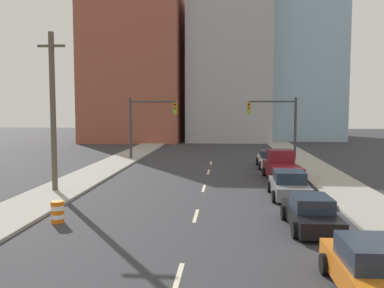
% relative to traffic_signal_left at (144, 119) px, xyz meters
% --- Properties ---
extents(sidewalk_left, '(3.26, 90.18, 0.15)m').
position_rel_traffic_signal_left_xyz_m(sidewalk_left, '(-2.03, 7.76, -3.82)').
color(sidewalk_left, '#9E9B93').
rests_on(sidewalk_left, ground).
extents(sidewalk_right, '(3.26, 90.18, 0.15)m').
position_rel_traffic_signal_left_xyz_m(sidewalk_right, '(14.95, 7.76, -3.82)').
color(sidewalk_right, '#9E9B93').
rests_on(sidewalk_right, ground).
extents(lane_stripe_at_9m, '(0.16, 2.40, 0.01)m').
position_rel_traffic_signal_left_xyz_m(lane_stripe_at_9m, '(6.46, -28.28, -3.89)').
color(lane_stripe_at_9m, beige).
rests_on(lane_stripe_at_9m, ground).
extents(lane_stripe_at_16m, '(0.16, 2.40, 0.01)m').
position_rel_traffic_signal_left_xyz_m(lane_stripe_at_16m, '(6.46, -21.00, -3.89)').
color(lane_stripe_at_16m, beige).
rests_on(lane_stripe_at_16m, ground).
extents(lane_stripe_at_23m, '(0.16, 2.40, 0.01)m').
position_rel_traffic_signal_left_xyz_m(lane_stripe_at_23m, '(6.46, -14.25, -3.89)').
color(lane_stripe_at_23m, beige).
rests_on(lane_stripe_at_23m, ground).
extents(lane_stripe_at_30m, '(0.16, 2.40, 0.01)m').
position_rel_traffic_signal_left_xyz_m(lane_stripe_at_30m, '(6.46, -7.50, -3.89)').
color(lane_stripe_at_30m, beige).
rests_on(lane_stripe_at_30m, ground).
extents(lane_stripe_at_35m, '(0.16, 2.40, 0.01)m').
position_rel_traffic_signal_left_xyz_m(lane_stripe_at_35m, '(6.46, -2.04, -3.89)').
color(lane_stripe_at_35m, beige).
rests_on(lane_stripe_at_35m, ground).
extents(building_brick_left, '(14.00, 16.00, 21.84)m').
position_rel_traffic_signal_left_xyz_m(building_brick_left, '(-5.85, 24.73, 7.03)').
color(building_brick_left, '#9E513D').
rests_on(building_brick_left, ground).
extents(building_office_center, '(12.00, 20.00, 29.61)m').
position_rel_traffic_signal_left_xyz_m(building_office_center, '(8.08, 28.73, 10.91)').
color(building_office_center, '#A8A8AD').
rests_on(building_office_center, ground).
extents(building_glass_right, '(13.00, 20.00, 36.90)m').
position_rel_traffic_signal_left_xyz_m(building_glass_right, '(18.83, 32.73, 14.56)').
color(building_glass_right, '#99B7CC').
rests_on(building_glass_right, ground).
extents(traffic_signal_left, '(4.61, 0.35, 5.95)m').
position_rel_traffic_signal_left_xyz_m(traffic_signal_left, '(0.00, 0.00, 0.00)').
color(traffic_signal_left, '#38383D').
rests_on(traffic_signal_left, ground).
extents(traffic_signal_right, '(4.61, 0.35, 5.95)m').
position_rel_traffic_signal_left_xyz_m(traffic_signal_right, '(12.87, 0.00, 0.00)').
color(traffic_signal_right, '#38383D').
rests_on(traffic_signal_right, ground).
extents(utility_pole_left_mid, '(1.60, 0.32, 9.31)m').
position_rel_traffic_signal_left_xyz_m(utility_pole_left_mid, '(-2.20, -16.25, 0.89)').
color(utility_pole_left_mid, brown).
rests_on(utility_pole_left_mid, ground).
extents(traffic_barrel, '(0.56, 0.56, 0.95)m').
position_rel_traffic_signal_left_xyz_m(traffic_barrel, '(0.56, -22.69, -3.41)').
color(traffic_barrel, orange).
rests_on(traffic_barrel, ground).
extents(sedan_orange, '(2.14, 4.49, 1.48)m').
position_rel_traffic_signal_left_xyz_m(sedan_orange, '(11.76, -29.00, -3.22)').
color(sedan_orange, orange).
rests_on(sedan_orange, ground).
extents(sedan_black, '(2.10, 4.47, 1.36)m').
position_rel_traffic_signal_left_xyz_m(sedan_black, '(11.35, -22.72, -3.26)').
color(sedan_black, black).
rests_on(sedan_black, ground).
extents(sedan_gray, '(2.17, 4.55, 1.49)m').
position_rel_traffic_signal_left_xyz_m(sedan_gray, '(11.34, -16.52, -3.21)').
color(sedan_gray, slate).
rests_on(sedan_gray, ground).
extents(pickup_truck_maroon, '(2.47, 5.39, 2.02)m').
position_rel_traffic_signal_left_xyz_m(pickup_truck_maroon, '(11.70, -10.54, -3.08)').
color(pickup_truck_maroon, maroon).
rests_on(pickup_truck_maroon, ground).
extents(sedan_white, '(2.13, 4.60, 1.44)m').
position_rel_traffic_signal_left_xyz_m(sedan_white, '(11.50, -4.48, -3.23)').
color(sedan_white, silver).
rests_on(sedan_white, ground).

